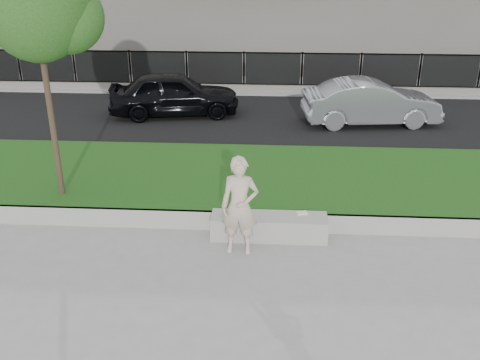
# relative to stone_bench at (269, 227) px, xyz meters

# --- Properties ---
(ground) EXTENTS (90.00, 90.00, 0.00)m
(ground) POSITION_rel_stone_bench_xyz_m (-0.51, -0.80, -0.23)
(ground) COLOR gray
(ground) RESTS_ON ground
(grass_bank) EXTENTS (34.00, 4.00, 0.40)m
(grass_bank) POSITION_rel_stone_bench_xyz_m (-0.51, 2.20, -0.03)
(grass_bank) COLOR #10360D
(grass_bank) RESTS_ON ground
(grass_kerb) EXTENTS (34.00, 0.08, 0.40)m
(grass_kerb) POSITION_rel_stone_bench_xyz_m (-0.51, 0.24, -0.03)
(grass_kerb) COLOR #A5A29A
(grass_kerb) RESTS_ON ground
(street) EXTENTS (34.00, 7.00, 0.04)m
(street) POSITION_rel_stone_bench_xyz_m (-0.51, 7.70, -0.21)
(street) COLOR black
(street) RESTS_ON ground
(far_pavement) EXTENTS (34.00, 3.00, 0.12)m
(far_pavement) POSITION_rel_stone_bench_xyz_m (-0.51, 12.20, -0.17)
(far_pavement) COLOR gray
(far_pavement) RESTS_ON ground
(iron_fence) EXTENTS (32.00, 0.30, 1.50)m
(iron_fence) POSITION_rel_stone_bench_xyz_m (-0.51, 11.20, 0.31)
(iron_fence) COLOR slate
(iron_fence) RESTS_ON far_pavement
(stone_bench) EXTENTS (2.23, 0.56, 0.46)m
(stone_bench) POSITION_rel_stone_bench_xyz_m (0.00, 0.00, 0.00)
(stone_bench) COLOR #A5A29A
(stone_bench) RESTS_ON ground
(man) EXTENTS (0.69, 0.47, 1.85)m
(man) POSITION_rel_stone_bench_xyz_m (-0.53, -0.55, 0.70)
(man) COLOR beige
(man) RESTS_ON ground
(book) EXTENTS (0.23, 0.19, 0.02)m
(book) POSITION_rel_stone_bench_xyz_m (0.63, 0.15, 0.24)
(book) COLOR white
(book) RESTS_ON stone_bench
(car_dark) EXTENTS (4.47, 2.40, 1.44)m
(car_dark) POSITION_rel_stone_bench_xyz_m (-3.24, 8.01, 0.53)
(car_dark) COLOR black
(car_dark) RESTS_ON street
(car_silver) EXTENTS (4.37, 1.98, 1.39)m
(car_silver) POSITION_rel_stone_bench_xyz_m (3.09, 7.43, 0.51)
(car_silver) COLOR #989AA0
(car_silver) RESTS_ON street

